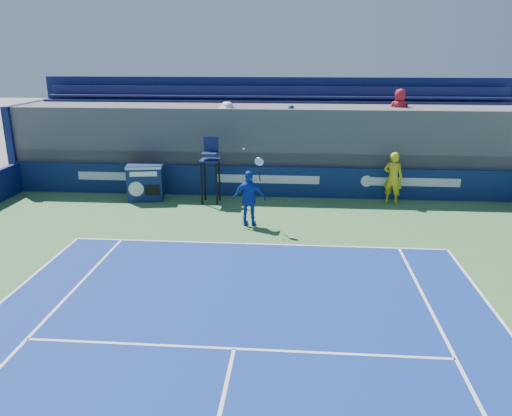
# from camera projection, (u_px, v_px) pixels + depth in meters

# --- Properties ---
(ball_person) EXTENTS (0.84, 0.72, 1.95)m
(ball_person) POSITION_uv_depth(u_px,v_px,m) (393.00, 178.00, 18.46)
(ball_person) COLOR yellow
(ball_person) RESTS_ON apron
(back_hoarding) EXTENTS (20.40, 0.21, 1.20)m
(back_hoarding) POSITION_uv_depth(u_px,v_px,m) (268.00, 182.00, 19.51)
(back_hoarding) COLOR #0D1F4D
(back_hoarding) RESTS_ON ground
(match_clock) EXTENTS (1.42, 0.93, 1.40)m
(match_clock) POSITION_uv_depth(u_px,v_px,m) (145.00, 182.00, 18.93)
(match_clock) COLOR #0F1E4F
(match_clock) RESTS_ON ground
(umpire_chair) EXTENTS (0.72, 0.72, 2.48)m
(umpire_chair) POSITION_uv_depth(u_px,v_px,m) (210.00, 163.00, 18.45)
(umpire_chair) COLOR black
(umpire_chair) RESTS_ON ground
(tennis_player) EXTENTS (1.10, 0.53, 2.57)m
(tennis_player) POSITION_uv_depth(u_px,v_px,m) (250.00, 198.00, 16.06)
(tennis_player) COLOR #153CB1
(tennis_player) RESTS_ON apron
(stadium_seating) EXTENTS (21.00, 4.05, 4.40)m
(stadium_seating) POSITION_uv_depth(u_px,v_px,m) (271.00, 141.00, 21.09)
(stadium_seating) COLOR #494A4E
(stadium_seating) RESTS_ON ground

